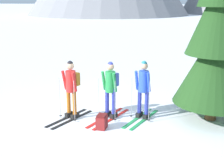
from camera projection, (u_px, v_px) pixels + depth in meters
ground_plane at (102, 119)px, 8.43m from camera, size 400.00×400.00×0.00m
skier_in_red at (71, 86)px, 8.27m from camera, size 0.84×1.63×1.65m
skier_in_green at (111, 87)px, 8.31m from camera, size 0.84×1.78×1.62m
skier_in_blue at (143, 88)px, 8.25m from camera, size 0.78×1.69×1.65m
pine_tree_mid at (218, 34)px, 7.80m from camera, size 2.15×2.15×5.20m
backpack_on_snow_front at (102, 122)px, 7.76m from camera, size 0.24×0.32×0.38m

